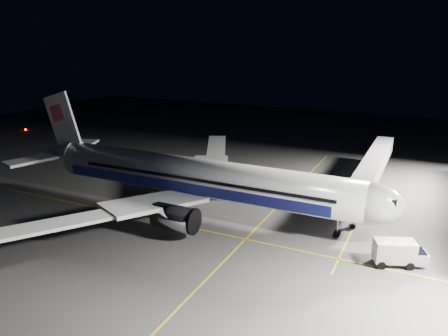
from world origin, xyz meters
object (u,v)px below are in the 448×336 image
service_truck (399,252)px  safety_cone_a (190,196)px  baggage_tug (216,182)px  safety_cone_c (263,191)px  airliner (193,177)px  safety_cone_b (237,200)px  jet_bridge (371,169)px

service_truck → safety_cone_a: service_truck is taller
baggage_tug → safety_cone_c: baggage_tug is taller
airliner → safety_cone_b: 8.67m
safety_cone_b → safety_cone_a: bearing=-169.2°
airliner → jet_bridge: size_ratio=1.79×
safety_cone_a → safety_cone_c: (9.88, 7.53, -0.02)m
safety_cone_a → safety_cone_c: size_ratio=1.07×
airliner → safety_cone_b: airliner is taller
airliner → service_truck: (29.48, -4.40, -3.57)m
safety_cone_c → baggage_tug: bearing=-179.1°
service_truck → safety_cone_b: service_truck is taller
jet_bridge → safety_cone_c: (-16.17, -6.53, -4.28)m
safety_cone_a → airliner: bearing=-53.3°
jet_bridge → safety_cone_a: jet_bridge is taller
airliner → safety_cone_b: bearing=49.4°
service_truck → jet_bridge: bearing=84.1°
service_truck → safety_cone_c: bearing=123.0°
safety_cone_b → safety_cone_c: bearing=69.9°
safety_cone_c → safety_cone_a: bearing=-142.7°
safety_cone_c → safety_cone_b: bearing=-110.1°
airliner → baggage_tug: bearing=99.8°
airliner → safety_cone_c: size_ratio=102.70×
jet_bridge → safety_cone_b: (-18.39, -12.60, -4.26)m
airliner → safety_cone_b: size_ratio=94.34×
safety_cone_a → safety_cone_b: safety_cone_b is taller
safety_cone_b → safety_cone_c: safety_cone_b is taller
jet_bridge → safety_cone_b: size_ratio=52.79×
baggage_tug → safety_cone_b: bearing=-56.6°
service_truck → baggage_tug: 35.20m
safety_cone_b → jet_bridge: bearing=34.4°
baggage_tug → safety_cone_c: bearing=-13.9°
safety_cone_a → safety_cone_b: 7.80m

